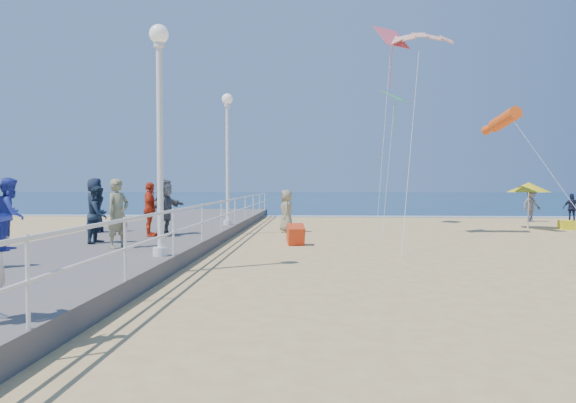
# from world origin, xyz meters

# --- Properties ---
(ground) EXTENTS (160.00, 160.00, 0.00)m
(ground) POSITION_xyz_m (0.00, 0.00, 0.00)
(ground) COLOR #DDB873
(ground) RESTS_ON ground
(ocean) EXTENTS (160.00, 90.00, 0.05)m
(ocean) POSITION_xyz_m (0.00, 65.00, 0.01)
(ocean) COLOR #0C2C4C
(ocean) RESTS_ON ground
(surf_line) EXTENTS (160.00, 1.20, 0.04)m
(surf_line) POSITION_xyz_m (0.00, 20.50, 0.03)
(surf_line) COLOR silver
(surf_line) RESTS_ON ground
(boardwalk) EXTENTS (5.00, 44.00, 0.40)m
(boardwalk) POSITION_xyz_m (-7.50, 0.00, 0.20)
(boardwalk) COLOR slate
(boardwalk) RESTS_ON ground
(railing) EXTENTS (0.05, 42.00, 0.55)m
(railing) POSITION_xyz_m (-5.05, 0.00, 1.25)
(railing) COLOR white
(railing) RESTS_ON boardwalk
(lamp_post_mid) EXTENTS (0.44, 0.44, 5.32)m
(lamp_post_mid) POSITION_xyz_m (-5.35, 0.00, 3.66)
(lamp_post_mid) COLOR white
(lamp_post_mid) RESTS_ON boardwalk
(lamp_post_far) EXTENTS (0.44, 0.44, 5.32)m
(lamp_post_far) POSITION_xyz_m (-5.35, 9.00, 3.66)
(lamp_post_far) COLOR white
(lamp_post_far) RESTS_ON boardwalk
(toddler_held) EXTENTS (0.44, 0.51, 0.90)m
(toddler_held) POSITION_xyz_m (-5.51, -5.56, 1.70)
(toddler_held) COLOR #313FB8
(toddler_held) RESTS_ON boardwalk
(spectator_3) EXTENTS (0.64, 1.08, 1.73)m
(spectator_3) POSITION_xyz_m (-7.03, 4.34, 1.26)
(spectator_3) COLOR red
(spectator_3) RESTS_ON boardwalk
(spectator_4) EXTENTS (0.72, 0.99, 1.87)m
(spectator_4) POSITION_xyz_m (-9.37, 5.54, 1.34)
(spectator_4) COLOR #182236
(spectator_4) RESTS_ON boardwalk
(spectator_5) EXTENTS (0.92, 1.78, 1.83)m
(spectator_5) POSITION_xyz_m (-6.69, 4.82, 1.32)
(spectator_5) COLOR slate
(spectator_5) RESTS_ON boardwalk
(spectator_6) EXTENTS (0.69, 0.78, 1.80)m
(spectator_6) POSITION_xyz_m (-6.89, 1.35, 1.30)
(spectator_6) COLOR gray
(spectator_6) RESTS_ON boardwalk
(spectator_7) EXTENTS (0.65, 0.81, 1.60)m
(spectator_7) POSITION_xyz_m (-7.88, 2.44, 1.20)
(spectator_7) COLOR #1C2B3D
(spectator_7) RESTS_ON boardwalk
(beach_walker_a) EXTENTS (1.39, 1.15, 1.87)m
(beach_walker_a) POSITION_xyz_m (9.95, 16.88, 0.93)
(beach_walker_a) COLOR #5D5C61
(beach_walker_a) RESTS_ON ground
(beach_walker_b) EXTENTS (0.94, 0.48, 1.54)m
(beach_walker_b) POSITION_xyz_m (11.89, 16.45, 0.77)
(beach_walker_b) COLOR #191D38
(beach_walker_b) RESTS_ON ground
(beach_walker_c) EXTENTS (0.65, 0.93, 1.81)m
(beach_walker_c) POSITION_xyz_m (-3.01, 10.04, 0.91)
(beach_walker_c) COLOR gray
(beach_walker_c) RESTS_ON ground
(box_kite) EXTENTS (0.68, 0.80, 0.74)m
(box_kite) POSITION_xyz_m (-2.44, 5.52, 0.30)
(box_kite) COLOR red
(box_kite) RESTS_ON ground
(beach_umbrella) EXTENTS (1.90, 1.90, 2.14)m
(beach_umbrella) POSITION_xyz_m (8.02, 12.52, 1.91)
(beach_umbrella) COLOR white
(beach_umbrella) RESTS_ON ground
(beach_chair_left) EXTENTS (0.55, 0.55, 0.40)m
(beach_chair_left) POSITION_xyz_m (9.60, 12.22, 0.20)
(beach_chair_left) COLOR yellow
(beach_chair_left) RESTS_ON ground
(kite_parafoil) EXTENTS (2.68, 0.94, 0.65)m
(kite_parafoil) POSITION_xyz_m (2.24, 8.63, 7.83)
(kite_parafoil) COLOR #DC4519
(kite_windsock) EXTENTS (1.06, 3.00, 1.15)m
(kite_windsock) POSITION_xyz_m (6.15, 10.43, 4.77)
(kite_windsock) COLOR #E84E13
(kite_diamond_pink) EXTENTS (1.49, 1.41, 0.93)m
(kite_diamond_pink) POSITION_xyz_m (1.17, 8.74, 7.79)
(kite_diamond_pink) COLOR #D84F63
(kite_diamond_green) EXTENTS (1.62, 1.67, 0.61)m
(kite_diamond_green) POSITION_xyz_m (2.19, 14.59, 6.45)
(kite_diamond_green) COLOR green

